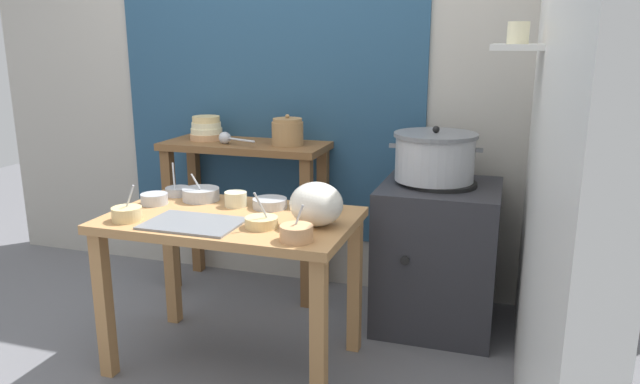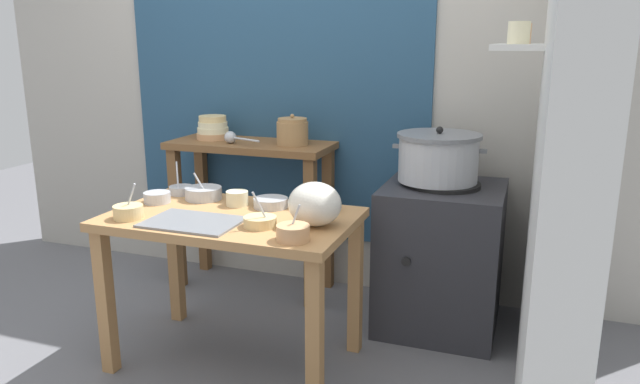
% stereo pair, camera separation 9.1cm
% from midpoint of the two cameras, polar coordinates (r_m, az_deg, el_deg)
% --- Properties ---
extents(ground_plane, '(9.00, 9.00, 0.00)m').
position_cam_midpoint_polar(ground_plane, '(3.01, -8.74, -15.27)').
color(ground_plane, slate).
extents(wall_back, '(4.40, 0.12, 2.60)m').
position_cam_midpoint_polar(wall_back, '(3.59, 0.15, 11.54)').
color(wall_back, '#B2ADA3').
rests_on(wall_back, ground).
extents(wall_right, '(0.30, 3.20, 2.60)m').
position_cam_midpoint_polar(wall_right, '(2.49, 22.57, 9.19)').
color(wall_right, white).
rests_on(wall_right, ground).
extents(prep_table, '(1.10, 0.66, 0.72)m').
position_cam_midpoint_polar(prep_table, '(2.72, -7.42, -4.39)').
color(prep_table, '#B27F4C').
rests_on(prep_table, ground).
extents(back_shelf_table, '(0.96, 0.40, 0.90)m').
position_cam_midpoint_polar(back_shelf_table, '(3.55, -5.85, 1.24)').
color(back_shelf_table, brown).
rests_on(back_shelf_table, ground).
extents(stove_block, '(0.60, 0.61, 0.78)m').
position_cam_midpoint_polar(stove_block, '(3.20, 12.26, -6.03)').
color(stove_block, '#2D2D33').
rests_on(stove_block, ground).
extents(steamer_pot, '(0.47, 0.42, 0.28)m').
position_cam_midpoint_polar(steamer_pot, '(3.08, 12.09, 3.27)').
color(steamer_pot, '#B7BABF').
rests_on(steamer_pot, stove_block).
extents(clay_pot, '(0.18, 0.18, 0.18)m').
position_cam_midpoint_polar(clay_pot, '(3.39, -1.88, 5.78)').
color(clay_pot, '#A37A4C').
rests_on(clay_pot, back_shelf_table).
extents(bowl_stack_enamel, '(0.20, 0.20, 0.14)m').
position_cam_midpoint_polar(bowl_stack_enamel, '(3.64, -9.49, 6.03)').
color(bowl_stack_enamel, tan).
rests_on(bowl_stack_enamel, back_shelf_table).
extents(ladle, '(0.25, 0.11, 0.07)m').
position_cam_midpoint_polar(ladle, '(3.46, -7.71, 5.19)').
color(ladle, '#B7BABF').
rests_on(ladle, back_shelf_table).
extents(serving_tray, '(0.40, 0.28, 0.01)m').
position_cam_midpoint_polar(serving_tray, '(2.59, -11.03, -2.84)').
color(serving_tray, slate).
rests_on(serving_tray, prep_table).
extents(plastic_bag, '(0.23, 0.21, 0.19)m').
position_cam_midpoint_polar(plastic_bag, '(2.49, 0.54, -1.17)').
color(plastic_bag, silver).
rests_on(plastic_bag, prep_table).
extents(prep_bowl_0, '(0.16, 0.16, 0.04)m').
position_cam_midpoint_polar(prep_bowl_0, '(2.78, -3.80, -0.99)').
color(prep_bowl_0, '#B7BABF').
rests_on(prep_bowl_0, prep_table).
extents(prep_bowl_1, '(0.13, 0.13, 0.05)m').
position_cam_midpoint_polar(prep_bowl_1, '(2.95, -14.46, -0.46)').
color(prep_bowl_1, '#B7BABF').
rests_on(prep_bowl_1, prep_table).
extents(prep_bowl_2, '(0.13, 0.13, 0.16)m').
position_cam_midpoint_polar(prep_bowl_2, '(2.72, -16.95, -1.78)').
color(prep_bowl_2, '#E5C684').
rests_on(prep_bowl_2, prep_table).
extents(prep_bowl_3, '(0.13, 0.13, 0.14)m').
position_cam_midpoint_polar(prep_bowl_3, '(2.32, -1.46, -3.86)').
color(prep_bowl_3, tan).
rests_on(prep_bowl_3, prep_table).
extents(prep_bowl_4, '(0.16, 0.16, 0.05)m').
position_cam_midpoint_polar(prep_bowl_4, '(2.72, 1.09, -1.25)').
color(prep_bowl_4, '#B7BABF').
rests_on(prep_bowl_4, prep_table).
extents(prep_bowl_5, '(0.14, 0.14, 0.16)m').
position_cam_midpoint_polar(prep_bowl_5, '(2.50, -4.71, -2.78)').
color(prep_bowl_5, '#E5C684').
rests_on(prep_bowl_5, prep_table).
extents(prep_bowl_6, '(0.18, 0.18, 0.14)m').
position_cam_midpoint_polar(prep_bowl_6, '(2.96, -10.22, -0.07)').
color(prep_bowl_6, '#B7BABF').
rests_on(prep_bowl_6, prep_table).
extents(prep_bowl_7, '(0.12, 0.12, 0.16)m').
position_cam_midpoint_polar(prep_bowl_7, '(3.09, -12.30, 0.24)').
color(prep_bowl_7, '#B7BABF').
rests_on(prep_bowl_7, prep_table).
extents(prep_bowl_8, '(0.10, 0.10, 0.07)m').
position_cam_midpoint_polar(prep_bowl_8, '(2.83, -7.01, -0.55)').
color(prep_bowl_8, beige).
rests_on(prep_bowl_8, prep_table).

